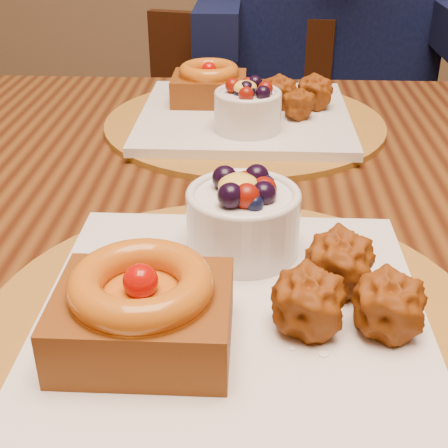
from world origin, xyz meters
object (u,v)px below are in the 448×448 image
(dining_table, at_px, (239,258))
(chair_far, at_px, (226,197))
(place_setting_far, at_px, (243,111))
(place_setting_near, at_px, (229,293))

(dining_table, distance_m, chair_far, 0.66)
(dining_table, relative_size, chair_far, 1.97)
(place_setting_far, bearing_deg, place_setting_near, -90.13)
(dining_table, bearing_deg, chair_far, 94.11)
(dining_table, xyz_separation_m, chair_far, (-0.04, 0.61, -0.23))
(chair_far, bearing_deg, place_setting_near, -75.09)
(place_setting_far, distance_m, chair_far, 0.52)
(place_setting_near, bearing_deg, place_setting_far, 89.87)
(dining_table, relative_size, place_setting_near, 4.21)
(place_setting_far, height_order, chair_far, place_setting_far)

